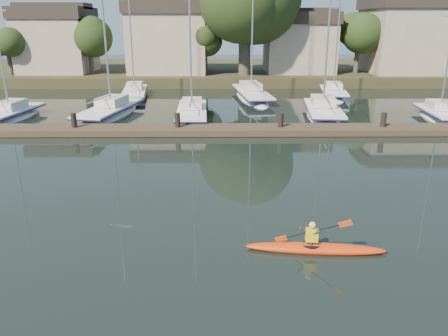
{
  "coord_description": "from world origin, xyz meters",
  "views": [
    {
      "loc": [
        -0.54,
        -10.89,
        6.16
      ],
      "look_at": [
        -0.39,
        3.96,
        1.2
      ],
      "focal_mm": 35.0,
      "sensor_mm": 36.0,
      "label": 1
    }
  ],
  "objects_px": {
    "sailboat_0": "(9,123)",
    "sailboat_7": "(333,99)",
    "dock": "(229,130)",
    "sailboat_3": "(322,119)",
    "sailboat_1": "(110,119)",
    "sailboat_4": "(439,122)",
    "sailboat_6": "(252,101)",
    "sailboat_5": "(135,99)",
    "kayak": "(315,246)",
    "sailboat_2": "(192,120)"
  },
  "relations": [
    {
      "from": "dock",
      "to": "sailboat_3",
      "type": "distance_m",
      "value": 8.14
    },
    {
      "from": "sailboat_0",
      "to": "kayak",
      "type": "bearing_deg",
      "value": -39.81
    },
    {
      "from": "sailboat_4",
      "to": "kayak",
      "type": "bearing_deg",
      "value": -118.54
    },
    {
      "from": "sailboat_3",
      "to": "sailboat_0",
      "type": "bearing_deg",
      "value": -171.1
    },
    {
      "from": "sailboat_2",
      "to": "sailboat_7",
      "type": "relative_size",
      "value": 1.15
    },
    {
      "from": "sailboat_5",
      "to": "sailboat_1",
      "type": "bearing_deg",
      "value": -98.08
    },
    {
      "from": "sailboat_1",
      "to": "sailboat_6",
      "type": "xyz_separation_m",
      "value": [
        10.33,
        7.4,
        0.0
      ]
    },
    {
      "from": "sailboat_0",
      "to": "sailboat_7",
      "type": "height_order",
      "value": "sailboat_7"
    },
    {
      "from": "dock",
      "to": "sailboat_5",
      "type": "height_order",
      "value": "sailboat_5"
    },
    {
      "from": "sailboat_3",
      "to": "sailboat_5",
      "type": "height_order",
      "value": "sailboat_5"
    },
    {
      "from": "kayak",
      "to": "sailboat_1",
      "type": "height_order",
      "value": "sailboat_1"
    },
    {
      "from": "sailboat_4",
      "to": "dock",
      "type": "bearing_deg",
      "value": -159.11
    },
    {
      "from": "sailboat_0",
      "to": "sailboat_5",
      "type": "xyz_separation_m",
      "value": [
        6.67,
        9.43,
        0.02
      ]
    },
    {
      "from": "kayak",
      "to": "sailboat_5",
      "type": "distance_m",
      "value": 29.06
    },
    {
      "from": "kayak",
      "to": "sailboat_3",
      "type": "relative_size",
      "value": 0.29
    },
    {
      "from": "sailboat_3",
      "to": "sailboat_7",
      "type": "distance_m",
      "value": 8.92
    },
    {
      "from": "sailboat_6",
      "to": "sailboat_7",
      "type": "xyz_separation_m",
      "value": [
        7.21,
        0.87,
        0.01
      ]
    },
    {
      "from": "dock",
      "to": "kayak",
      "type": "bearing_deg",
      "value": -81.27
    },
    {
      "from": "sailboat_2",
      "to": "kayak",
      "type": "bearing_deg",
      "value": -78.03
    },
    {
      "from": "dock",
      "to": "sailboat_2",
      "type": "distance_m",
      "value": 5.1
    },
    {
      "from": "sailboat_0",
      "to": "sailboat_4",
      "type": "xyz_separation_m",
      "value": [
        28.94,
        -0.02,
        0.01
      ]
    },
    {
      "from": "sailboat_7",
      "to": "sailboat_1",
      "type": "bearing_deg",
      "value": -146.24
    },
    {
      "from": "kayak",
      "to": "dock",
      "type": "relative_size",
      "value": 0.12
    },
    {
      "from": "sailboat_0",
      "to": "sailboat_2",
      "type": "bearing_deg",
      "value": 9.6
    },
    {
      "from": "sailboat_4",
      "to": "sailboat_6",
      "type": "relative_size",
      "value": 0.67
    },
    {
      "from": "sailboat_0",
      "to": "sailboat_1",
      "type": "distance_m",
      "value": 6.6
    },
    {
      "from": "sailboat_1",
      "to": "dock",
      "type": "bearing_deg",
      "value": -20.81
    },
    {
      "from": "sailboat_0",
      "to": "sailboat_6",
      "type": "distance_m",
      "value": 18.86
    },
    {
      "from": "sailboat_2",
      "to": "sailboat_3",
      "type": "distance_m",
      "value": 9.03
    },
    {
      "from": "sailboat_0",
      "to": "sailboat_7",
      "type": "bearing_deg",
      "value": 28.15
    },
    {
      "from": "kayak",
      "to": "sailboat_2",
      "type": "distance_m",
      "value": 18.95
    },
    {
      "from": "sailboat_0",
      "to": "sailboat_6",
      "type": "bearing_deg",
      "value": 33.67
    },
    {
      "from": "sailboat_1",
      "to": "sailboat_7",
      "type": "xyz_separation_m",
      "value": [
        17.55,
        8.27,
        0.01
      ]
    },
    {
      "from": "dock",
      "to": "sailboat_7",
      "type": "distance_m",
      "value": 16.24
    },
    {
      "from": "kayak",
      "to": "sailboat_7",
      "type": "xyz_separation_m",
      "value": [
        7.26,
        27.18,
        -0.34
      ]
    },
    {
      "from": "kayak",
      "to": "sailboat_4",
      "type": "distance_m",
      "value": 21.54
    },
    {
      "from": "kayak",
      "to": "sailboat_1",
      "type": "xyz_separation_m",
      "value": [
        -10.29,
        18.91,
        -0.35
      ]
    },
    {
      "from": "dock",
      "to": "sailboat_0",
      "type": "distance_m",
      "value": 15.16
    },
    {
      "from": "sailboat_1",
      "to": "sailboat_7",
      "type": "relative_size",
      "value": 1.17
    },
    {
      "from": "kayak",
      "to": "sailboat_6",
      "type": "bearing_deg",
      "value": 94.79
    },
    {
      "from": "sailboat_4",
      "to": "sailboat_3",
      "type": "bearing_deg",
      "value": 178.92
    },
    {
      "from": "sailboat_4",
      "to": "sailboat_6",
      "type": "height_order",
      "value": "sailboat_6"
    },
    {
      "from": "sailboat_7",
      "to": "sailboat_6",
      "type": "bearing_deg",
      "value": -164.62
    },
    {
      "from": "kayak",
      "to": "sailboat_6",
      "type": "xyz_separation_m",
      "value": [
        0.05,
        26.31,
        -0.35
      ]
    },
    {
      "from": "dock",
      "to": "sailboat_3",
      "type": "bearing_deg",
      "value": 36.01
    },
    {
      "from": "dock",
      "to": "sailboat_0",
      "type": "height_order",
      "value": "sailboat_0"
    },
    {
      "from": "sailboat_5",
      "to": "sailboat_7",
      "type": "relative_size",
      "value": 1.13
    },
    {
      "from": "sailboat_3",
      "to": "sailboat_4",
      "type": "xyz_separation_m",
      "value": [
        7.71,
        -0.93,
        0.02
      ]
    },
    {
      "from": "dock",
      "to": "sailboat_1",
      "type": "height_order",
      "value": "sailboat_1"
    },
    {
      "from": "sailboat_0",
      "to": "sailboat_3",
      "type": "xyz_separation_m",
      "value": [
        21.23,
        0.91,
        -0.01
      ]
    }
  ]
}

